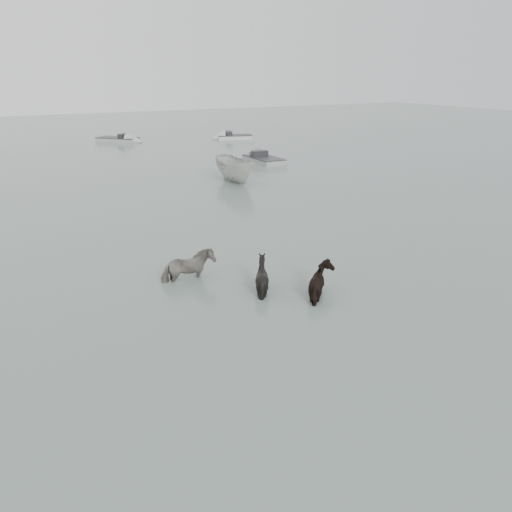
% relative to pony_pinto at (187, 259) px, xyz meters
% --- Properties ---
extents(ground, '(140.00, 140.00, 0.00)m').
position_rel_pony_pinto_xyz_m(ground, '(1.82, -2.04, -0.68)').
color(ground, '#55655F').
rests_on(ground, ground).
extents(pony_pinto, '(1.63, 0.77, 1.36)m').
position_rel_pony_pinto_xyz_m(pony_pinto, '(0.00, 0.00, 0.00)').
color(pony_pinto, black).
rests_on(pony_pinto, ground).
extents(pony_dark, '(1.38, 1.51, 1.29)m').
position_rel_pony_pinto_xyz_m(pony_dark, '(2.97, -2.87, -0.04)').
color(pony_dark, black).
rests_on(pony_dark, ground).
extents(pony_black, '(1.48, 1.40, 1.31)m').
position_rel_pony_pinto_xyz_m(pony_black, '(1.64, -1.68, -0.02)').
color(pony_black, black).
rests_on(pony_black, ground).
extents(boat_small, '(1.81, 4.24, 1.60)m').
position_rel_pony_pinto_xyz_m(boat_small, '(7.58, 12.35, 0.12)').
color(boat_small, beige).
rests_on(boat_small, ground).
extents(skiff_port, '(1.69, 4.81, 0.75)m').
position_rel_pony_pinto_xyz_m(skiff_port, '(12.12, 17.15, -0.31)').
color(skiff_port, gray).
rests_on(skiff_port, ground).
extents(skiff_mid, '(4.64, 4.88, 0.75)m').
position_rel_pony_pinto_xyz_m(skiff_mid, '(5.79, 33.02, -0.31)').
color(skiff_mid, '#9A9C99').
rests_on(skiff_mid, ground).
extents(skiff_star, '(4.64, 2.79, 0.75)m').
position_rel_pony_pinto_xyz_m(skiff_star, '(15.93, 29.77, -0.31)').
color(skiff_star, beige).
rests_on(skiff_star, ground).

